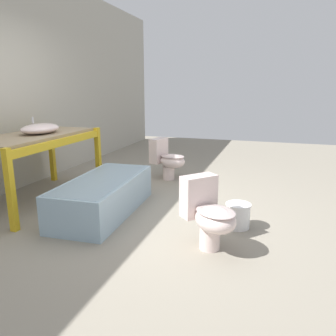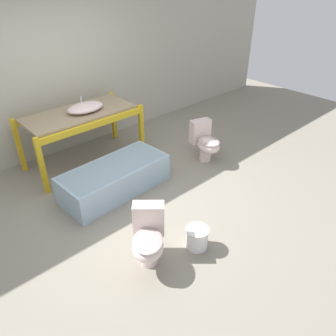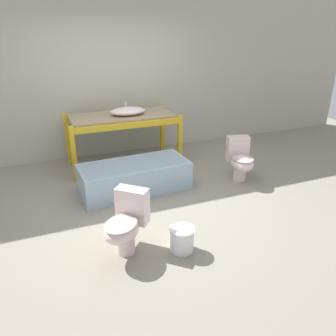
% 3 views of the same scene
% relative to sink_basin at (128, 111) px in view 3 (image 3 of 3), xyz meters
% --- Properties ---
extents(ground_plane, '(12.00, 12.00, 0.00)m').
position_rel_sink_basin_xyz_m(ground_plane, '(-0.14, -1.26, -0.95)').
color(ground_plane, gray).
extents(warehouse_wall_rear, '(10.80, 0.08, 3.20)m').
position_rel_sink_basin_xyz_m(warehouse_wall_rear, '(-0.14, 0.73, 0.65)').
color(warehouse_wall_rear, '#B2AD9E').
rests_on(warehouse_wall_rear, ground_plane).
extents(shelving_rack, '(1.83, 0.90, 0.88)m').
position_rel_sink_basin_xyz_m(shelving_rack, '(-0.09, 0.05, -0.19)').
color(shelving_rack, gold).
rests_on(shelving_rack, ground_plane).
extents(sink_basin, '(0.59, 0.38, 0.21)m').
position_rel_sink_basin_xyz_m(sink_basin, '(0.00, 0.00, 0.00)').
color(sink_basin, silver).
rests_on(sink_basin, shelving_rack).
extents(bathtub_main, '(1.60, 0.76, 0.42)m').
position_rel_sink_basin_xyz_m(bathtub_main, '(-0.21, -1.00, -0.71)').
color(bathtub_main, '#99B7CC').
rests_on(bathtub_main, ground_plane).
extents(toilet_near, '(0.62, 0.64, 0.66)m').
position_rel_sink_basin_xyz_m(toilet_near, '(-0.70, -2.36, -0.61)').
color(toilet_near, silver).
rests_on(toilet_near, ground_plane).
extents(toilet_far, '(0.47, 0.62, 0.66)m').
position_rel_sink_basin_xyz_m(toilet_far, '(1.42, -1.26, -0.61)').
color(toilet_far, silver).
rests_on(toilet_far, ground_plane).
extents(bucket_white, '(0.27, 0.27, 0.27)m').
position_rel_sink_basin_xyz_m(bucket_white, '(-0.16, -2.57, -0.81)').
color(bucket_white, white).
rests_on(bucket_white, ground_plane).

